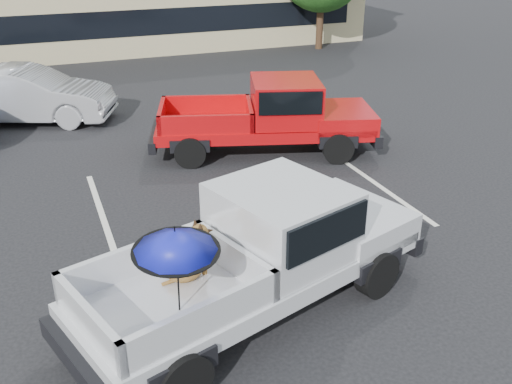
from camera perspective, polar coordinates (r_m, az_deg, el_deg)
ground at (r=10.57m, az=3.06°, el=-5.13°), size 90.00×90.00×0.00m
stripe_left at (r=11.59m, az=-14.86°, el=-3.10°), size 0.12×5.00×0.01m
stripe_right at (r=13.46m, az=11.15°, el=1.37°), size 0.12×5.00×0.01m
silver_pickup at (r=8.47m, az=1.32°, el=-5.16°), size 6.02×3.59×2.06m
red_pickup at (r=14.50m, az=2.28°, el=7.90°), size 6.00×3.57×1.87m
silver_sedan at (r=18.20m, az=-21.86°, el=8.99°), size 5.15×3.46×1.60m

